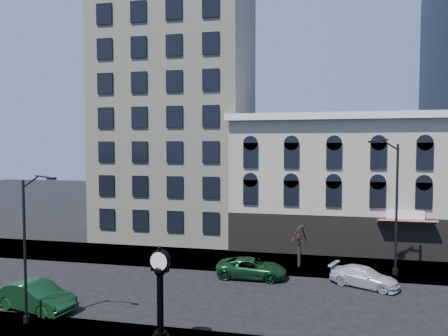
# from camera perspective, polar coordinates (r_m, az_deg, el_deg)

# --- Properties ---
(ground) EXTENTS (160.00, 160.00, 0.00)m
(ground) POSITION_cam_1_polar(r_m,az_deg,el_deg) (27.30, -6.07, -17.41)
(ground) COLOR black
(ground) RESTS_ON ground
(sidewalk_far) EXTENTS (160.00, 6.00, 0.12)m
(sidewalk_far) POSITION_cam_1_polar(r_m,az_deg,el_deg) (34.62, -1.97, -12.87)
(sidewalk_far) COLOR gray
(sidewalk_far) RESTS_ON ground
(cream_tower) EXTENTS (15.90, 15.40, 42.50)m
(cream_tower) POSITION_cam_1_polar(r_m,az_deg,el_deg) (46.51, -6.37, 15.11)
(cream_tower) COLOR beige
(cream_tower) RESTS_ON ground
(victorian_row) EXTENTS (22.60, 11.19, 12.50)m
(victorian_row) POSITION_cam_1_polar(r_m,az_deg,el_deg) (40.66, 17.43, -2.13)
(victorian_row) COLOR #B7AA96
(victorian_row) RESTS_ON ground
(street_clock) EXTENTS (1.08, 1.08, 4.75)m
(street_clock) POSITION_cam_1_polar(r_m,az_deg,el_deg) (20.04, -9.10, -18.19)
(street_clock) COLOR black
(street_clock) RESTS_ON sidewalk_near
(street_lamp_near) EXTENTS (2.09, 0.54, 8.09)m
(street_lamp_near) POSITION_cam_1_polar(r_m,az_deg,el_deg) (23.26, -25.69, -5.39)
(street_lamp_near) COLOR black
(street_lamp_near) RESTS_ON sidewalk_near
(street_lamp_far) EXTENTS (2.58, 0.98, 10.18)m
(street_lamp_far) POSITION_cam_1_polar(r_m,az_deg,el_deg) (31.29, 22.32, -0.37)
(street_lamp_far) COLOR black
(street_lamp_far) RESTS_ON sidewalk_far
(bare_tree_far) EXTENTS (2.39, 2.39, 4.09)m
(bare_tree_far) POSITION_cam_1_polar(r_m,az_deg,el_deg) (32.26, 10.72, -8.36)
(bare_tree_far) COLOR black
(bare_tree_far) RESTS_ON sidewalk_far
(car_near_b) EXTENTS (5.26, 2.86, 1.65)m
(car_near_b) POSITION_cam_1_polar(r_m,az_deg,el_deg) (26.77, -25.27, -16.22)
(car_near_b) COLOR #143F1E
(car_near_b) RESTS_ON ground
(car_far_a) EXTENTS (5.11, 2.38, 1.42)m
(car_far_a) POSITION_cam_1_polar(r_m,az_deg,el_deg) (30.04, 3.98, -14.06)
(car_far_a) COLOR #143F1E
(car_far_a) RESTS_ON ground
(car_far_b) EXTENTS (4.94, 3.60, 1.33)m
(car_far_b) POSITION_cam_1_polar(r_m,az_deg,el_deg) (29.82, 19.39, -14.44)
(car_far_b) COLOR silver
(car_far_b) RESTS_ON ground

